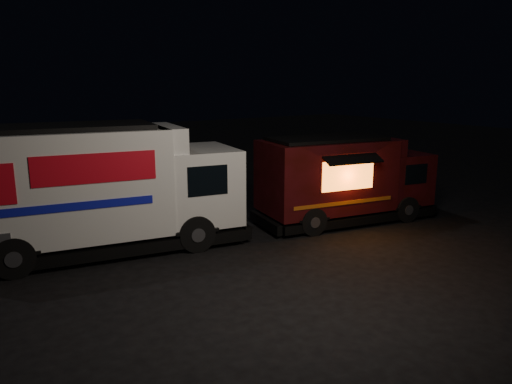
{
  "coord_description": "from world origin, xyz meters",
  "views": [
    {
      "loc": [
        -6.93,
        -10.55,
        4.58
      ],
      "look_at": [
        1.71,
        2.0,
        1.13
      ],
      "focal_mm": 35.0,
      "sensor_mm": 36.0,
      "label": 1
    }
  ],
  "objects": [
    {
      "name": "white_truck",
      "position": [
        -2.87,
        2.53,
        1.73
      ],
      "size": [
        7.97,
        3.9,
        3.46
      ],
      "primitive_type": null,
      "rotation": [
        0.0,
        0.0,
        -0.18
      ],
      "color": "silver",
      "rests_on": "ground"
    },
    {
      "name": "ground",
      "position": [
        0.0,
        0.0,
        0.0
      ],
      "size": [
        80.0,
        80.0,
        0.0
      ],
      "primitive_type": "plane",
      "color": "black",
      "rests_on": "ground"
    },
    {
      "name": "red_truck",
      "position": [
        4.58,
        0.96,
        1.4
      ],
      "size": [
        6.33,
        3.27,
        2.81
      ],
      "primitive_type": null,
      "rotation": [
        0.0,
        0.0,
        -0.18
      ],
      "color": "#3E0B10",
      "rests_on": "ground"
    }
  ]
}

